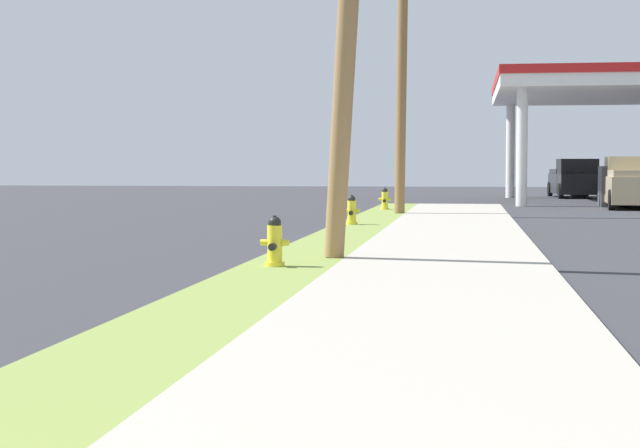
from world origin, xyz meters
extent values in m
cylinder|color=yellow|center=(0.55, 14.61, 0.15)|extent=(0.29, 0.29, 0.06)
cylinder|color=yellow|center=(0.55, 14.61, 0.42)|extent=(0.22, 0.22, 0.60)
sphere|color=black|center=(0.55, 14.61, 0.76)|extent=(0.19, 0.19, 0.19)
cylinder|color=black|center=(0.55, 14.61, 0.84)|extent=(0.06, 0.06, 0.05)
cylinder|color=yellow|center=(0.39, 14.61, 0.47)|extent=(0.10, 0.09, 0.09)
cylinder|color=yellow|center=(0.71, 14.61, 0.47)|extent=(0.10, 0.09, 0.09)
cylinder|color=black|center=(0.55, 14.44, 0.42)|extent=(0.11, 0.12, 0.11)
cylinder|color=yellow|center=(0.45, 25.38, 0.15)|extent=(0.29, 0.29, 0.06)
cylinder|color=yellow|center=(0.45, 25.38, 0.42)|extent=(0.22, 0.22, 0.60)
sphere|color=black|center=(0.45, 25.38, 0.76)|extent=(0.19, 0.19, 0.19)
cylinder|color=black|center=(0.45, 25.38, 0.84)|extent=(0.06, 0.06, 0.05)
cylinder|color=yellow|center=(0.29, 25.38, 0.47)|extent=(0.10, 0.09, 0.09)
cylinder|color=yellow|center=(0.61, 25.38, 0.47)|extent=(0.10, 0.09, 0.09)
cylinder|color=black|center=(0.45, 25.21, 0.42)|extent=(0.11, 0.12, 0.11)
cylinder|color=yellow|center=(0.55, 34.37, 0.15)|extent=(0.29, 0.29, 0.06)
cylinder|color=yellow|center=(0.55, 34.37, 0.42)|extent=(0.22, 0.22, 0.60)
sphere|color=black|center=(0.55, 34.37, 0.76)|extent=(0.19, 0.19, 0.19)
cylinder|color=black|center=(0.55, 34.37, 0.84)|extent=(0.06, 0.06, 0.05)
cylinder|color=yellow|center=(0.39, 34.37, 0.47)|extent=(0.10, 0.09, 0.09)
cylinder|color=yellow|center=(0.71, 34.37, 0.47)|extent=(0.10, 0.09, 0.09)
cylinder|color=black|center=(0.55, 34.20, 0.42)|extent=(0.11, 0.12, 0.11)
cylinder|color=olive|center=(1.26, 32.00, 4.88)|extent=(0.45, 0.83, 9.52)
cylinder|color=silver|center=(5.46, 40.98, 2.35)|extent=(0.44, 0.44, 4.70)
cylinder|color=silver|center=(5.46, 51.97, 2.35)|extent=(0.44, 0.44, 4.70)
cube|color=white|center=(8.84, 46.47, 4.95)|extent=(8.55, 12.79, 0.50)
cube|color=red|center=(8.84, 46.47, 5.38)|extent=(8.65, 12.89, 0.36)
cube|color=#47474C|center=(8.84, 40.98, 0.80)|extent=(0.70, 1.10, 1.60)
cube|color=#47474C|center=(8.84, 51.97, 0.80)|extent=(0.70, 1.10, 1.60)
cube|color=white|center=(10.61, 46.47, 0.59)|extent=(1.99, 4.57, 0.85)
cube|color=white|center=(10.62, 46.25, 1.29)|extent=(1.68, 2.09, 0.56)
cylinder|color=black|center=(9.68, 48.14, 0.30)|extent=(0.24, 0.61, 0.60)
cylinder|color=black|center=(9.81, 44.74, 0.30)|extent=(0.24, 0.61, 0.60)
cube|color=tan|center=(9.57, 39.73, 0.71)|extent=(2.30, 5.50, 1.00)
cube|color=tan|center=(9.63, 40.70, 1.59)|extent=(1.95, 2.15, 0.76)
cube|color=tan|center=(9.50, 38.54, 1.33)|extent=(2.04, 3.02, 0.24)
cylinder|color=black|center=(8.74, 41.93, 0.38)|extent=(0.26, 0.77, 0.76)
cylinder|color=black|center=(8.50, 37.64, 0.38)|extent=(0.26, 0.77, 0.76)
cube|color=black|center=(8.73, 53.03, 0.71)|extent=(2.22, 5.48, 1.00)
cube|color=black|center=(8.77, 52.05, 1.59)|extent=(1.92, 2.12, 0.76)
cube|color=black|center=(8.68, 54.21, 1.33)|extent=(2.00, 2.99, 0.24)
cylinder|color=black|center=(9.77, 50.92, 0.38)|extent=(0.25, 0.77, 0.76)
cylinder|color=black|center=(7.87, 50.84, 0.38)|extent=(0.25, 0.77, 0.76)
cylinder|color=black|center=(9.59, 55.21, 0.38)|extent=(0.25, 0.77, 0.76)
cylinder|color=black|center=(7.70, 55.14, 0.38)|extent=(0.25, 0.77, 0.76)
camera|label=1|loc=(3.35, 0.20, 1.58)|focal=56.40mm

